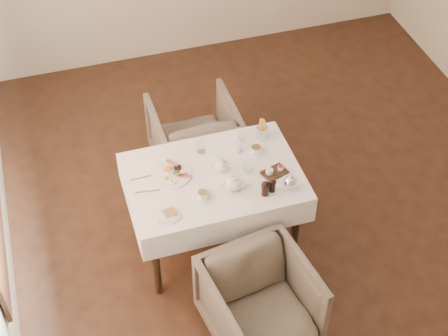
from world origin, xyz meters
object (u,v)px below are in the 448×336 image
at_px(armchair_near, 260,303).
at_px(teapot_centre, 221,164).
at_px(table, 214,187).
at_px(armchair_far, 195,137).
at_px(breakfast_plate, 171,173).

relative_size(armchair_near, teapot_centre, 4.93).
xyz_separation_m(table, armchair_near, (0.07, -0.87, -0.31)).
bearing_deg(teapot_centre, table, -136.61).
height_order(table, teapot_centre, teapot_centre).
distance_m(armchair_far, teapot_centre, 0.99).
bearing_deg(breakfast_plate, table, -32.61).
height_order(table, armchair_far, table).
xyz_separation_m(armchair_near, armchair_far, (0.02, 1.78, 0.00)).
bearing_deg(breakfast_plate, armchair_near, -82.26).
xyz_separation_m(armchair_near, breakfast_plate, (-0.36, 0.98, 0.44)).
height_order(table, breakfast_plate, breakfast_plate).
distance_m(table, armchair_near, 0.93).
bearing_deg(teapot_centre, armchair_far, 101.88).
bearing_deg(armchair_far, armchair_near, 88.47).
distance_m(armchair_near, breakfast_plate, 1.13).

